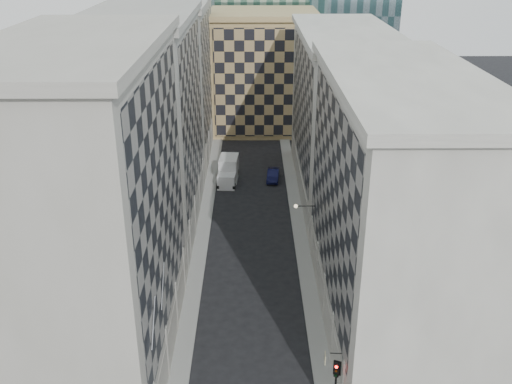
{
  "coord_description": "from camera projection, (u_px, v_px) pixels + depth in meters",
  "views": [
    {
      "loc": [
        0.08,
        -24.17,
        29.29
      ],
      "look_at": [
        0.37,
        13.02,
        12.59
      ],
      "focal_mm": 40.0,
      "sensor_mm": 36.0,
      "label": 1
    }
  ],
  "objects": [
    {
      "name": "sidewalk_west",
      "position": [
        203.0,
        234.0,
        61.35
      ],
      "size": [
        1.5,
        100.0,
        0.15
      ],
      "primitive_type": "cube",
      "color": "gray",
      "rests_on": "ground"
    },
    {
      "name": "sidewalk_east",
      "position": [
        300.0,
        233.0,
        61.42
      ],
      "size": [
        1.5,
        100.0,
        0.15
      ],
      "primitive_type": "cube",
      "color": "gray",
      "rests_on": "ground"
    },
    {
      "name": "bldg_left_a",
      "position": [
        93.0,
        215.0,
        39.16
      ],
      "size": [
        10.8,
        22.8,
        23.7
      ],
      "color": "#9B978C",
      "rests_on": "ground"
    },
    {
      "name": "bldg_left_b",
      "position": [
        147.0,
        125.0,
        59.44
      ],
      "size": [
        10.8,
        22.8,
        22.7
      ],
      "color": "gray",
      "rests_on": "ground"
    },
    {
      "name": "bldg_left_c",
      "position": [
        173.0,
        81.0,
        79.71
      ],
      "size": [
        10.8,
        22.8,
        21.7
      ],
      "color": "#9B978C",
      "rests_on": "ground"
    },
    {
      "name": "bldg_right_a",
      "position": [
        393.0,
        208.0,
        43.58
      ],
      "size": [
        10.8,
        26.8,
        20.7
      ],
      "color": "#A5A298",
      "rests_on": "ground"
    },
    {
      "name": "bldg_right_b",
      "position": [
        342.0,
        114.0,
        68.41
      ],
      "size": [
        10.8,
        28.8,
        19.7
      ],
      "color": "#A5A298",
      "rests_on": "ground"
    },
    {
      "name": "tan_block",
      "position": [
        263.0,
        71.0,
        92.14
      ],
      "size": [
        16.8,
        14.8,
        18.8
      ],
      "color": "tan",
      "rests_on": "ground"
    },
    {
      "name": "flagpoles_left",
      "position": [
        158.0,
        303.0,
        36.2
      ],
      "size": [
        0.1,
        6.33,
        2.33
      ],
      "color": "gray",
      "rests_on": "ground"
    },
    {
      "name": "bracket_lamp",
      "position": [
        298.0,
        206.0,
        53.43
      ],
      "size": [
        1.98,
        0.36,
        0.36
      ],
      "color": "black",
      "rests_on": "ground"
    },
    {
      "name": "traffic_light",
      "position": [
        336.0,
        377.0,
        37.12
      ],
      "size": [
        0.5,
        0.5,
        4.12
      ],
      "rotation": [
        0.0,
        0.0,
        -0.36
      ],
      "color": "black",
      "rests_on": "sidewalk_east"
    },
    {
      "name": "box_truck",
      "position": [
        228.0,
        172.0,
        74.12
      ],
      "size": [
        2.73,
        5.85,
        3.12
      ],
      "rotation": [
        0.0,
        0.0,
        -0.07
      ],
      "color": "silver",
      "rests_on": "ground"
    },
    {
      "name": "dark_car",
      "position": [
        273.0,
        175.0,
        74.81
      ],
      "size": [
        1.89,
        4.4,
        1.41
      ],
      "primitive_type": "imported",
      "rotation": [
        0.0,
        0.0,
        -0.09
      ],
      "color": "#0F1137",
      "rests_on": "ground"
    },
    {
      "name": "shop_sign",
      "position": [
        326.0,
        358.0,
        37.71
      ],
      "size": [
        1.14,
        0.67,
        0.75
      ],
      "rotation": [
        0.0,
        0.0,
        -0.07
      ],
      "color": "black",
      "rests_on": "ground"
    }
  ]
}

